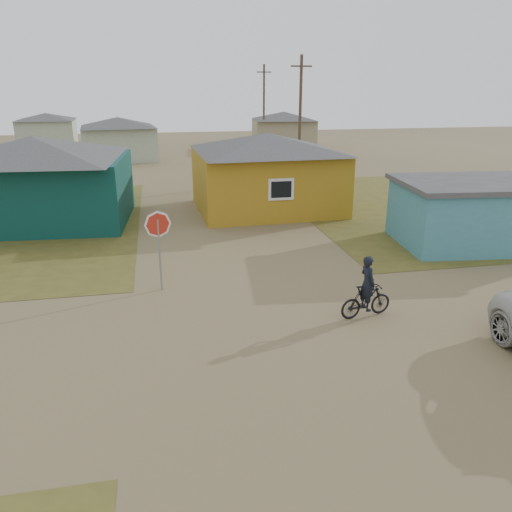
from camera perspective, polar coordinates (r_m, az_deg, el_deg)
The scene contains 12 objects.
ground at distance 12.89m, azimuth 3.82°, elevation -9.69°, with size 120.00×120.00×0.00m, color olive.
grass_ne at distance 29.99m, azimuth 23.76°, elevation 5.51°, with size 20.00×18.00×0.00m, color brown.
house_teal at distance 25.34m, azimuth -23.81°, elevation 8.03°, with size 8.93×7.08×4.00m.
house_yellow at distance 25.85m, azimuth 1.25°, elevation 9.70°, with size 7.72×6.76×3.90m.
shed_turquoise at distance 21.99m, azimuth 23.92°, elevation 4.57°, with size 6.71×4.93×2.60m.
house_pale_west at distance 45.21m, azimuth -15.39°, elevation 12.86°, with size 7.04×6.15×3.60m.
house_beige_east at distance 52.72m, azimuth 3.17°, elevation 14.27°, with size 6.95×6.05×3.60m.
house_pale_north at distance 58.12m, azimuth -22.76°, elevation 13.21°, with size 6.28×5.81×3.40m.
utility_pole_near at distance 34.32m, azimuth 5.06°, elevation 15.52°, with size 1.40×0.20×8.00m.
utility_pole_far at distance 50.06m, azimuth 0.91°, elevation 16.66°, with size 1.40×0.20×8.00m.
stop_sign at distance 15.57m, azimuth -11.10°, elevation 2.62°, with size 0.84×0.15×2.57m.
cyclist at distance 14.21m, azimuth 12.51°, elevation -4.36°, with size 1.64×0.73×1.79m.
Camera 1 is at (-3.04, -10.90, 6.18)m, focal length 35.00 mm.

